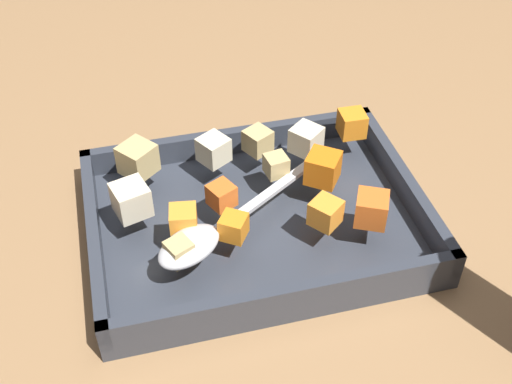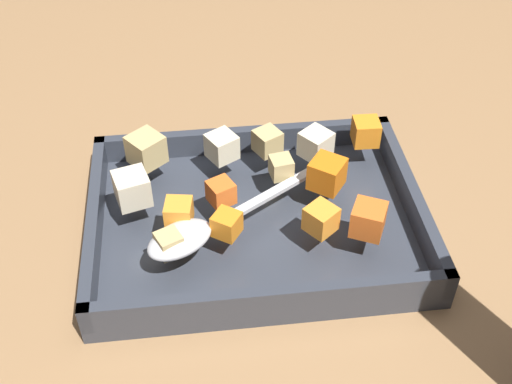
{
  "view_description": "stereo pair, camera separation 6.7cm",
  "coord_description": "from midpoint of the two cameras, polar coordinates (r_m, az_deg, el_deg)",
  "views": [
    {
      "loc": [
        0.12,
        0.5,
        0.51
      ],
      "look_at": [
        -0.01,
        0.01,
        0.06
      ],
      "focal_mm": 45.81,
      "sensor_mm": 36.0,
      "label": 1
    },
    {
      "loc": [
        0.05,
        0.51,
        0.51
      ],
      "look_at": [
        -0.01,
        0.01,
        0.06
      ],
      "focal_mm": 45.81,
      "sensor_mm": 36.0,
      "label": 2
    }
  ],
  "objects": [
    {
      "name": "ground_plane",
      "position": [
        0.72,
        -3.38,
        -2.82
      ],
      "size": [
        4.0,
        4.0,
        0.0
      ],
      "primitive_type": "plane",
      "color": "#936D47"
    },
    {
      "name": "baking_dish",
      "position": [
        0.71,
        -2.7,
        -2.68
      ],
      "size": [
        0.35,
        0.26,
        0.05
      ],
      "color": "#333842",
      "rests_on": "ground_plane"
    },
    {
      "name": "carrot_chunk_far_right",
      "position": [
        0.64,
        -4.97,
        -3.18
      ],
      "size": [
        0.03,
        0.03,
        0.02
      ],
      "primitive_type": "cube",
      "rotation": [
        0.0,
        0.0,
        5.69
      ],
      "color": "orange",
      "rests_on": "baking_dish"
    },
    {
      "name": "carrot_chunk_near_spoon",
      "position": [
        0.7,
        3.2,
        1.9
      ],
      "size": [
        0.05,
        0.05,
        0.03
      ],
      "primitive_type": "cube",
      "rotation": [
        0.0,
        0.0,
        4.07
      ],
      "color": "orange",
      "rests_on": "baking_dish"
    },
    {
      "name": "carrot_chunk_corner_sw",
      "position": [
        0.67,
        -5.87,
        -0.42
      ],
      "size": [
        0.03,
        0.03,
        0.02
      ],
      "primitive_type": "cube",
      "rotation": [
        0.0,
        0.0,
        2.02
      ],
      "color": "orange",
      "rests_on": "baking_dish"
    },
    {
      "name": "carrot_chunk_heap_side",
      "position": [
        0.66,
        7.21,
        -1.6
      ],
      "size": [
        0.04,
        0.04,
        0.03
      ],
      "primitive_type": "cube",
      "rotation": [
        0.0,
        0.0,
        2.69
      ],
      "color": "orange",
      "rests_on": "baking_dish"
    },
    {
      "name": "carrot_chunk_front_center",
      "position": [
        0.65,
        3.18,
        -1.95
      ],
      "size": [
        0.04,
        0.04,
        0.03
      ],
      "primitive_type": "cube",
      "rotation": [
        0.0,
        0.0,
        5.38
      ],
      "color": "orange",
      "rests_on": "baking_dish"
    },
    {
      "name": "carrot_chunk_corner_nw",
      "position": [
        0.77,
        5.92,
        5.88
      ],
      "size": [
        0.03,
        0.03,
        0.03
      ],
      "primitive_type": "cube",
      "rotation": [
        0.0,
        0.0,
        6.25
      ],
      "color": "orange",
      "rests_on": "baking_dish"
    },
    {
      "name": "carrot_chunk_heap_top",
      "position": [
        0.65,
        -9.3,
        -2.58
      ],
      "size": [
        0.03,
        0.03,
        0.03
      ],
      "primitive_type": "cube",
      "rotation": [
        0.0,
        0.0,
        4.55
      ],
      "color": "orange",
      "rests_on": "baking_dish"
    },
    {
      "name": "potato_chunk_under_handle",
      "position": [
        0.62,
        -9.78,
        -5.29
      ],
      "size": [
        0.03,
        0.03,
        0.02
      ],
      "primitive_type": "cube",
      "rotation": [
        0.0,
        0.0,
        0.43
      ],
      "color": "tan",
      "rests_on": "baking_dish"
    },
    {
      "name": "potato_chunk_corner_se",
      "position": [
        0.71,
        -0.92,
        2.25
      ],
      "size": [
        0.03,
        0.03,
        0.02
      ],
      "primitive_type": "cube",
      "rotation": [
        0.0,
        0.0,
        4.87
      ],
      "color": "tan",
      "rests_on": "baking_dish"
    },
    {
      "name": "potato_chunk_center",
      "position": [
        0.73,
        -6.36,
        3.58
      ],
      "size": [
        0.04,
        0.04,
        0.03
      ],
      "primitive_type": "cube",
      "rotation": [
        0.0,
        0.0,
        3.67
      ],
      "color": "beige",
      "rests_on": "baking_dish"
    },
    {
      "name": "potato_chunk_near_left",
      "position": [
        0.74,
        -2.44,
        4.38
      ],
      "size": [
        0.04,
        0.04,
        0.03
      ],
      "primitive_type": "cube",
      "rotation": [
        0.0,
        0.0,
        5.21
      ],
      "color": "tan",
      "rests_on": "baking_dish"
    },
    {
      "name": "potato_chunk_mid_right",
      "position": [
        0.73,
        -12.92,
        2.71
      ],
      "size": [
        0.05,
        0.05,
        0.03
      ],
      "primitive_type": "cube",
      "rotation": [
        0.0,
        0.0,
        0.68
      ],
      "color": "tan",
      "rests_on": "baking_dish"
    },
    {
      "name": "parsnip_chunk_corner_ne",
      "position": [
        0.68,
        -13.67,
        -0.55
      ],
      "size": [
        0.04,
        0.04,
        0.03
      ],
      "primitive_type": "cube",
      "rotation": [
        0.0,
        0.0,
        0.28
      ],
      "color": "beige",
      "rests_on": "baking_dish"
    },
    {
      "name": "parsnip_chunk_far_left",
      "position": [
        0.74,
        1.81,
        4.49
      ],
      "size": [
        0.04,
        0.04,
        0.03
      ],
      "primitive_type": "cube",
      "rotation": [
        0.0,
        0.0,
        5.38
      ],
      "color": "beige",
      "rests_on": "baking_dish"
    },
    {
      "name": "serving_spoon",
      "position": [
        0.64,
        -7.96,
        -4.26
      ],
      "size": [
        0.21,
        0.15,
        0.02
      ],
      "rotation": [
        0.0,
        0.0,
        3.71
      ],
      "color": "silver",
      "rests_on": "baking_dish"
    }
  ]
}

